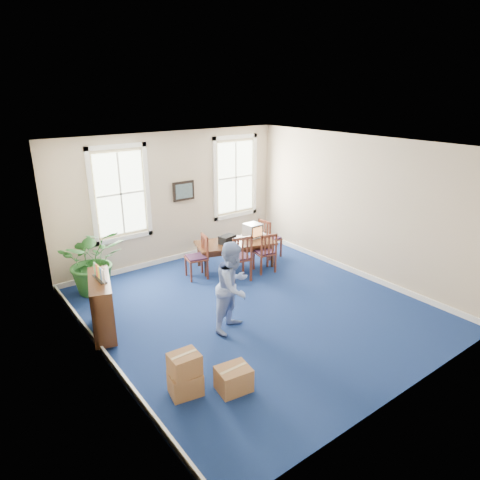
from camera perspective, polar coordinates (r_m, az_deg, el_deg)
floor at (r=8.64m, az=1.86°, el=-9.05°), size 6.50×6.50×0.00m
ceiling at (r=7.64m, az=2.13°, el=12.51°), size 6.50×6.50×0.00m
wall_back at (r=10.63m, az=-9.03°, el=5.52°), size 6.50×0.00×6.50m
wall_front at (r=6.01m, az=21.82°, el=-6.95°), size 6.50×0.00×6.50m
wall_left at (r=6.67m, az=-18.66°, el=-3.89°), size 0.00×6.50×6.50m
wall_right at (r=10.07m, az=15.50°, el=4.26°), size 0.00×6.50×6.50m
baseboard_back at (r=11.08m, az=-8.54°, el=-2.25°), size 6.00×0.04×0.12m
baseboard_left at (r=7.41m, az=-17.11°, el=-14.84°), size 0.04×6.50×0.12m
baseboard_right at (r=10.55m, az=14.65°, el=-3.85°), size 0.04×6.50×0.12m
window_left at (r=10.03m, az=-15.66°, el=5.95°), size 1.40×0.12×2.20m
window_right at (r=11.53m, az=-0.63°, el=8.38°), size 1.40×0.12×2.20m
wall_picture at (r=10.69m, az=-7.52°, el=6.50°), size 0.58×0.06×0.48m
conference_table at (r=10.43m, az=-0.60°, el=-1.89°), size 2.05×1.37×0.64m
crt_tv at (r=10.61m, az=1.68°, el=1.30°), size 0.39×0.42×0.34m
game_console at (r=10.78m, az=2.88°, el=0.77°), size 0.22×0.25×0.05m
equipment_bag at (r=10.20m, az=-1.71°, el=0.09°), size 0.43×0.33×0.19m
chair_near_left at (r=9.66m, az=-0.21°, el=-2.25°), size 0.58×0.58×1.09m
chair_near_right at (r=10.12m, az=3.30°, el=-1.58°), size 0.52×0.52×0.98m
chair_end_left at (r=9.80m, az=-5.86°, el=-2.29°), size 0.54×0.54×1.01m
chair_end_right at (r=11.02m, az=4.07°, el=0.29°), size 0.48×0.48×1.02m
man at (r=7.60m, az=-0.88°, el=-6.23°), size 0.99×0.89×1.66m
credenza at (r=7.99m, az=-17.88°, el=-8.64°), size 0.71×1.30×0.98m
brochure_rack at (r=7.73m, az=-18.24°, el=-4.52°), size 0.15×0.61×0.27m
potted_plant at (r=9.51m, az=-18.94°, el=-2.56°), size 1.58×1.47×1.45m
cardboard_boxes at (r=6.50m, az=-6.37°, el=-16.31°), size 1.31×1.31×0.69m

